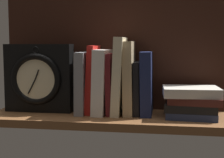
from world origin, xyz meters
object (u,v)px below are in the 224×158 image
object	(u,v)px
book_red_requiem	(92,79)
book_navy_bierce	(147,83)
book_black_skeptic	(137,88)
book_gray_chess	(84,82)
book_maroon_dawkins	(112,83)
book_white_catcher	(102,81)
book_cream_twain	(119,76)
framed_clock	(39,78)
book_tan_shortstories	(129,78)
book_stack_side	(192,102)

from	to	relation	value
book_red_requiem	book_navy_bierce	xyz separation A→B (cm)	(17.98, 0.00, -0.98)
book_black_skeptic	book_navy_bierce	bearing A→B (deg)	0.00
book_gray_chess	book_maroon_dawkins	bearing A→B (deg)	0.00
book_maroon_dawkins	book_black_skeptic	bearing A→B (deg)	0.00
book_white_catcher	book_cream_twain	bearing A→B (deg)	0.00
book_black_skeptic	framed_clock	distance (cm)	33.39
book_red_requiem	book_maroon_dawkins	xyz separation A→B (cm)	(6.47, 0.00, -1.29)
book_maroon_dawkins	book_tan_shortstories	distance (cm)	6.14
book_stack_side	book_cream_twain	bearing A→B (deg)	173.01
book_black_skeptic	book_maroon_dawkins	bearing A→B (deg)	180.00
book_gray_chess	book_red_requiem	distance (cm)	3.02
book_gray_chess	book_red_requiem	bearing A→B (deg)	0.00
book_cream_twain	book_stack_side	xyz separation A→B (cm)	(23.18, -2.84, -7.64)
book_cream_twain	book_gray_chess	bearing A→B (deg)	180.00
book_maroon_dawkins	book_stack_side	distance (cm)	26.42
book_maroon_dawkins	book_navy_bierce	distance (cm)	11.52
book_maroon_dawkins	book_tan_shortstories	bearing A→B (deg)	0.00
book_stack_side	book_white_catcher	bearing A→B (deg)	174.40
book_white_catcher	framed_clock	bearing A→B (deg)	-176.29
book_white_catcher	book_black_skeptic	bearing A→B (deg)	0.00
book_white_catcher	book_navy_bierce	xyz separation A→B (cm)	(14.70, 0.00, -0.31)
book_cream_twain	framed_clock	size ratio (longest dim) A/B	1.10
book_tan_shortstories	book_navy_bierce	distance (cm)	5.94
book_maroon_dawkins	book_tan_shortstories	world-z (taller)	book_tan_shortstories
book_maroon_dawkins	book_gray_chess	bearing A→B (deg)	180.00
book_navy_bierce	book_cream_twain	bearing A→B (deg)	180.00
book_navy_bierce	book_stack_side	size ratio (longest dim) A/B	1.10
book_white_catcher	book_black_skeptic	world-z (taller)	book_white_catcher
framed_clock	book_cream_twain	bearing A→B (deg)	2.93
book_gray_chess	book_maroon_dawkins	size ratio (longest dim) A/B	1.02
book_navy_bierce	book_red_requiem	bearing A→B (deg)	180.00
framed_clock	book_white_catcher	bearing A→B (deg)	3.71
book_tan_shortstories	book_red_requiem	bearing A→B (deg)	180.00
book_tan_shortstories	book_navy_bierce	size ratio (longest dim) A/B	1.16
book_gray_chess	book_white_catcher	xyz separation A→B (cm)	(6.10, 0.00, 0.42)
book_cream_twain	framed_clock	distance (cm)	27.36
book_stack_side	book_black_skeptic	bearing A→B (deg)	170.64
book_gray_chess	book_tan_shortstories	world-z (taller)	book_tan_shortstories
book_red_requiem	framed_clock	distance (cm)	18.28
book_navy_bierce	book_stack_side	xyz separation A→B (cm)	(14.27, -2.84, -5.32)
framed_clock	book_stack_side	world-z (taller)	framed_clock
book_white_catcher	book_navy_bierce	bearing A→B (deg)	0.00
book_gray_chess	book_cream_twain	size ratio (longest dim) A/B	0.81
book_gray_chess	book_maroon_dawkins	world-z (taller)	book_gray_chess
book_tan_shortstories	book_black_skeptic	xyz separation A→B (cm)	(2.74, 0.00, -3.28)
book_cream_twain	book_navy_bierce	size ratio (longest dim) A/B	1.23
book_tan_shortstories	framed_clock	size ratio (longest dim) A/B	1.04
book_cream_twain	book_red_requiem	bearing A→B (deg)	180.00
book_white_catcher	framed_clock	distance (cm)	21.57
book_gray_chess	book_red_requiem	size ratio (longest dim) A/B	0.90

